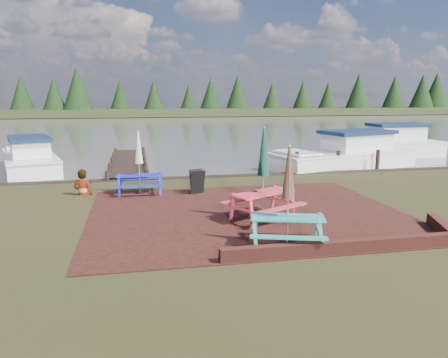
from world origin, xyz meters
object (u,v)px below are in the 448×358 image
boat_near (345,156)px  boat_far (386,146)px  boat_jetty (30,160)px  person (82,170)px  chalkboard (197,182)px  jetty (129,162)px  picnic_table_blue (139,172)px  picnic_table_teal (288,212)px  picnic_table_red (263,188)px

boat_near → boat_far: bearing=-67.7°
boat_jetty → person: (3.17, -6.75, 0.53)m
person → chalkboard: bearing=-174.5°
jetty → boat_jetty: boat_jetty is taller
boat_jetty → chalkboard: bearing=-62.2°
jetty → person: bearing=-102.1°
boat_far → picnic_table_blue: bearing=118.7°
picnic_table_blue → jetty: bearing=95.3°
chalkboard → boat_jetty: bearing=112.7°
boat_jetty → boat_near: 15.42m
picnic_table_teal → boat_far: (11.30, 14.37, -0.36)m
boat_near → boat_far: 5.55m
boat_jetty → person: 7.48m
jetty → boat_far: boat_far is taller
picnic_table_teal → boat_far: size_ratio=0.33×
picnic_table_blue → person: 1.94m
jetty → boat_jetty: (-4.63, -0.08, 0.25)m
jetty → chalkboard: bearing=-71.7°
picnic_table_blue → boat_far: picnic_table_blue is taller
boat_far → boat_jetty: bearing=93.0°
boat_jetty → boat_far: size_ratio=0.99×
picnic_table_blue → boat_jetty: bearing=127.9°
chalkboard → person: (-3.90, 0.56, 0.46)m
boat_jetty → boat_far: (19.64, 1.27, 0.08)m
picnic_table_teal → chalkboard: bearing=119.1°
chalkboard → picnic_table_red: bearing=-90.8°
jetty → boat_far: 15.06m
picnic_table_blue → chalkboard: picnic_table_blue is taller
boat_jetty → person: size_ratio=3.80×
picnic_table_blue → boat_jetty: (-5.11, 6.90, -0.41)m
picnic_table_teal → boat_far: 18.28m
boat_near → person: (-12.09, -4.60, 0.49)m
picnic_table_red → boat_jetty: bearing=99.8°
person → picnic_table_teal: bearing=142.7°
picnic_table_blue → boat_jetty: 8.59m
person → boat_jetty: bearing=-51.3°
chalkboard → boat_jetty: size_ratio=0.12×
picnic_table_teal → boat_near: picnic_table_teal is taller
picnic_table_blue → jetty: size_ratio=0.24×
boat_far → person: bearing=115.3°
picnic_table_teal → boat_near: size_ratio=0.29×
boat_jetty → boat_far: boat_far is taller
picnic_table_teal → jetty: picnic_table_teal is taller
chalkboard → jetty: chalkboard is taller
picnic_table_red → boat_near: (6.85, 8.71, -0.48)m
picnic_table_teal → jetty: bearing=122.5°
picnic_table_blue → chalkboard: bearing=-10.4°
picnic_table_red → picnic_table_blue: (-3.31, 3.96, -0.12)m
jetty → boat_jetty: bearing=-179.1°
picnic_table_red → person: picnic_table_red is taller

